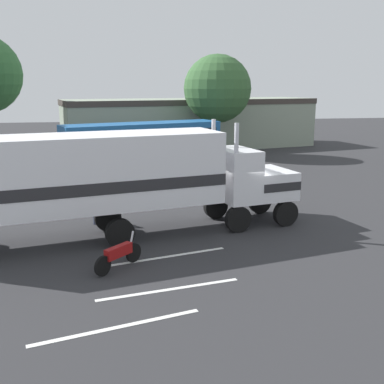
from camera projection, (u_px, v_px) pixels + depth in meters
The scene contains 10 objects.
ground_plane at pixel (236, 223), 20.35m from camera, with size 120.00×120.00×0.00m, color #2D2D30.
lane_stripe_near at pixel (168, 257), 16.42m from camera, with size 4.40×0.16×0.01m, color silver.
lane_stripe_mid at pixel (169, 290), 13.77m from camera, with size 4.40×0.16×0.01m, color silver.
lane_stripe_far at pixel (118, 327), 11.63m from camera, with size 4.40×0.16×0.01m, color silver.
semi_truck at pixel (114, 176), 17.87m from camera, with size 14.36×5.50×4.50m.
person_bystander at pixel (96, 204), 20.11m from camera, with size 0.34×0.47×1.63m.
parked_bus at pixel (143, 142), 32.00m from camera, with size 11.25×5.84×3.40m.
motorcycle at pixel (119, 255), 15.26m from camera, with size 1.56×1.56×1.12m.
tree_right at pixel (217, 89), 38.56m from camera, with size 5.64×5.64×8.45m.
building_backdrop at pixel (192, 122), 44.04m from camera, with size 24.63×10.92×4.67m.
Camera 1 is at (-5.27, -18.89, 5.95)m, focal length 43.31 mm.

